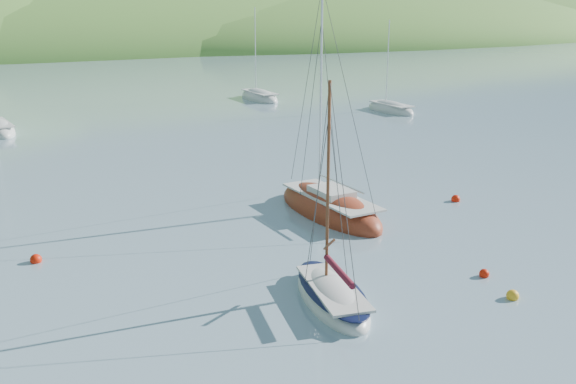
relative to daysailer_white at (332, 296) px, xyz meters
name	(u,v)px	position (x,y,z in m)	size (l,w,h in m)	color
ground	(394,325)	(0.98, -2.59, -0.21)	(700.00, 700.00, 0.00)	gray
daysailer_white	(332,296)	(0.00, 0.00, 0.00)	(3.16, 5.99, 8.75)	silver
sloop_red	(329,209)	(5.23, 9.12, 0.03)	(3.29, 8.66, 12.64)	#97351B
distant_sloop_b	(259,98)	(19.49, 49.65, -0.02)	(2.84, 7.96, 11.33)	silver
distant_sloop_d	(390,110)	(28.07, 35.55, -0.03)	(2.62, 7.08, 10.03)	silver
mooring_buoys	(358,258)	(3.07, 2.96, -0.09)	(22.71, 12.42, 0.50)	#F5AA1C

